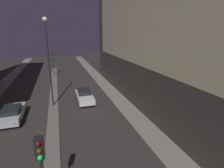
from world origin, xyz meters
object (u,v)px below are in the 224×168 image
object	(u,v)px
car_right_lane	(84,96)
traffic_light_mid	(53,59)
traffic_light_near	(42,165)
car_left_lane	(13,113)
street_lamp	(48,51)

from	to	relation	value
car_right_lane	traffic_light_mid	bearing A→B (deg)	103.68
traffic_light_near	traffic_light_mid	bearing A→B (deg)	90.00
car_left_lane	car_right_lane	bearing A→B (deg)	20.22
car_right_lane	traffic_light_near	bearing A→B (deg)	-104.52
traffic_light_near	traffic_light_mid	distance (m)	30.01
car_left_lane	traffic_light_mid	bearing A→B (deg)	78.34
street_lamp	car_right_lane	size ratio (longest dim) A/B	2.20
car_left_lane	traffic_light_near	bearing A→B (deg)	-72.26
car_left_lane	car_right_lane	size ratio (longest dim) A/B	1.01
street_lamp	car_right_lane	xyz separation A→B (m)	(3.76, 0.28, -5.75)
traffic_light_near	car_right_lane	xyz separation A→B (m)	(3.76, 14.54, -2.71)
traffic_light_mid	car_right_lane	size ratio (longest dim) A/B	1.02
street_lamp	traffic_light_mid	bearing A→B (deg)	90.00
traffic_light_mid	car_right_lane	distance (m)	16.15
traffic_light_mid	car_right_lane	world-z (taller)	traffic_light_mid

